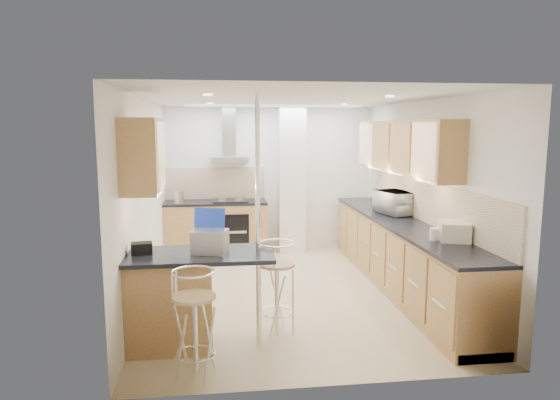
{
  "coord_description": "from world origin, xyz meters",
  "views": [
    {
      "loc": [
        -0.92,
        -6.23,
        2.16
      ],
      "look_at": [
        -0.1,
        0.2,
        1.2
      ],
      "focal_mm": 32.0,
      "sensor_mm": 36.0,
      "label": 1
    }
  ],
  "objects": [
    {
      "name": "ground",
      "position": [
        0.0,
        0.0,
        0.0
      ],
      "size": [
        4.8,
        4.8,
        0.0
      ],
      "primitive_type": "plane",
      "color": "beige",
      "rests_on": "ground"
    },
    {
      "name": "room_shell",
      "position": [
        0.32,
        0.38,
        1.54
      ],
      "size": [
        3.64,
        4.84,
        2.51
      ],
      "color": "white",
      "rests_on": "ground"
    },
    {
      "name": "right_counter",
      "position": [
        1.5,
        0.0,
        0.46
      ],
      "size": [
        0.63,
        4.4,
        0.92
      ],
      "color": "#9F6E3F",
      "rests_on": "ground"
    },
    {
      "name": "back_counter",
      "position": [
        -0.95,
        2.1,
        0.46
      ],
      "size": [
        1.7,
        0.63,
        0.92
      ],
      "color": "#9F6E3F",
      "rests_on": "ground"
    },
    {
      "name": "peninsula",
      "position": [
        -1.12,
        -1.45,
        0.48
      ],
      "size": [
        1.47,
        0.72,
        0.94
      ],
      "color": "#9F6E3F",
      "rests_on": "ground"
    },
    {
      "name": "microwave",
      "position": [
        1.6,
        0.53,
        1.08
      ],
      "size": [
        0.55,
        0.68,
        0.33
      ],
      "primitive_type": "imported",
      "rotation": [
        0.0,
        0.0,
        1.85
      ],
      "color": "white",
      "rests_on": "right_counter"
    },
    {
      "name": "laptop",
      "position": [
        -1.0,
        -1.45,
        1.05
      ],
      "size": [
        0.38,
        0.32,
        0.22
      ],
      "primitive_type": "cube",
      "rotation": [
        0.0,
        0.0,
        -0.28
      ],
      "color": "#9A9DA1",
      "rests_on": "peninsula"
    },
    {
      "name": "bag",
      "position": [
        -1.66,
        -1.4,
        0.99
      ],
      "size": [
        0.22,
        0.17,
        0.11
      ],
      "primitive_type": "cube",
      "rotation": [
        0.0,
        0.0,
        0.15
      ],
      "color": "black",
      "rests_on": "peninsula"
    },
    {
      "name": "bar_stool_near",
      "position": [
        -1.13,
        -2.1,
        0.48
      ],
      "size": [
        0.41,
        0.41,
        0.97
      ],
      "primitive_type": null,
      "rotation": [
        0.0,
        0.0,
        0.05
      ],
      "color": "tan",
      "rests_on": "ground"
    },
    {
      "name": "bar_stool_end",
      "position": [
        -0.32,
        -1.23,
        0.49
      ],
      "size": [
        0.56,
        0.56,
        0.98
      ],
      "primitive_type": null,
      "rotation": [
        0.0,
        0.0,
        0.68
      ],
      "color": "tan",
      "rests_on": "ground"
    },
    {
      "name": "jar_a",
      "position": [
        1.46,
        0.76,
        1.0
      ],
      "size": [
        0.16,
        0.16,
        0.16
      ],
      "primitive_type": "cylinder",
      "rotation": [
        0.0,
        0.0,
        -0.39
      ],
      "color": "white",
      "rests_on": "right_counter"
    },
    {
      "name": "jar_b",
      "position": [
        1.68,
        1.2,
        0.99
      ],
      "size": [
        0.13,
        0.13,
        0.15
      ],
      "primitive_type": "cylinder",
      "rotation": [
        0.0,
        0.0,
        0.22
      ],
      "color": "white",
      "rests_on": "right_counter"
    },
    {
      "name": "jar_c",
      "position": [
        1.67,
        -0.92,
        1.01
      ],
      "size": [
        0.14,
        0.14,
        0.18
      ],
      "primitive_type": "cylinder",
      "rotation": [
        0.0,
        0.0,
        0.0
      ],
      "color": "#B3AC8F",
      "rests_on": "right_counter"
    },
    {
      "name": "jar_d",
      "position": [
        1.44,
        -1.13,
        0.99
      ],
      "size": [
        0.11,
        0.11,
        0.14
      ],
      "primitive_type": "cylinder",
      "rotation": [
        0.0,
        0.0,
        0.16
      ],
      "color": "white",
      "rests_on": "right_counter"
    },
    {
      "name": "bread_bin",
      "position": [
        1.66,
        -1.15,
        1.02
      ],
      "size": [
        0.41,
        0.47,
        0.21
      ],
      "primitive_type": "cube",
      "rotation": [
        0.0,
        0.0,
        -0.31
      ],
      "color": "white",
      "rests_on": "right_counter"
    },
    {
      "name": "kettle",
      "position": [
        -1.54,
        1.95,
        1.03
      ],
      "size": [
        0.16,
        0.16,
        0.22
      ],
      "primitive_type": "cylinder",
      "color": "#B3B5B8",
      "rests_on": "back_counter"
    }
  ]
}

